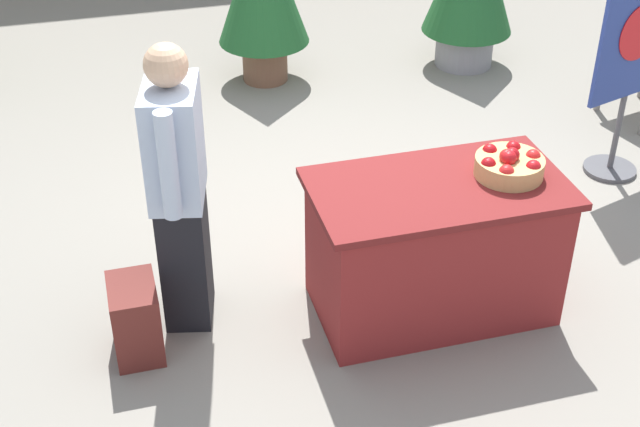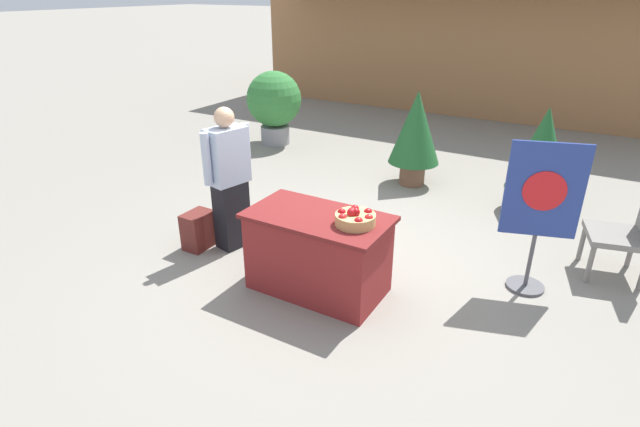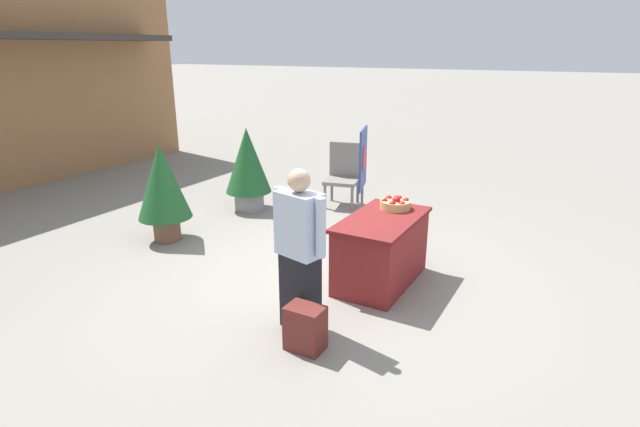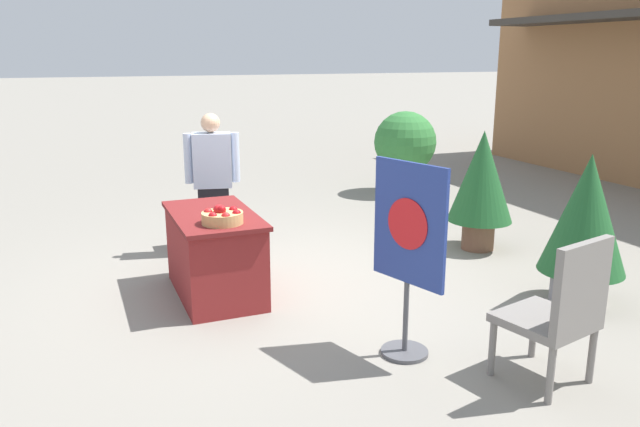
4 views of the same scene
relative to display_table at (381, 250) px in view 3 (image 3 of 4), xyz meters
name	(u,v)px [view 3 (image 3 of 4)]	position (x,y,z in m)	size (l,w,h in m)	color
ground_plane	(324,275)	(-0.15, 0.66, -0.40)	(120.00, 120.00, 0.00)	gray
display_table	(381,250)	(0.00, 0.00, 0.00)	(1.33, 0.74, 0.79)	maroon
apple_basket	(395,204)	(0.38, 0.00, 0.46)	(0.36, 0.36, 0.16)	tan
person_visitor	(300,251)	(-1.29, 0.29, 0.41)	(0.35, 0.60, 1.59)	black
backpack	(305,328)	(-1.60, 0.06, -0.19)	(0.24, 0.34, 0.42)	maroon
poster_board	(363,171)	(1.75, 1.05, 0.44)	(0.65, 0.36, 1.48)	#4C4C51
patio_chair	(343,172)	(2.54, 1.77, 0.17)	(0.66, 0.66, 1.06)	gray
potted_plant_far_right	(248,165)	(1.48, 3.00, 0.37)	(0.76, 0.76, 1.38)	gray
potted_plant_near_right	(163,185)	(-0.24, 3.15, 0.41)	(0.74, 0.74, 1.38)	brown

